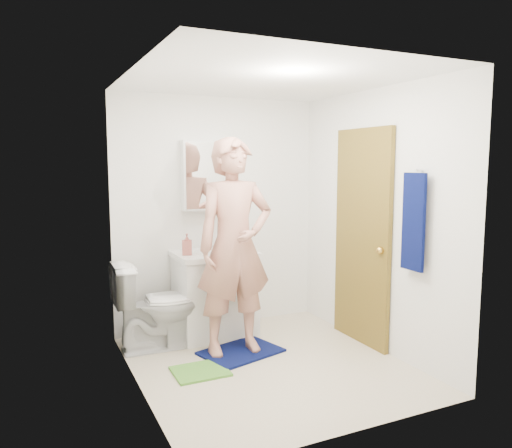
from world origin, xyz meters
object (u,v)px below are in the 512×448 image
(toilet, at_px, (158,305))
(man, at_px, (235,246))
(towel, at_px, (414,222))
(vanity_cabinet, at_px, (215,296))
(soap_dispenser, at_px, (187,244))
(medicine_cabinet, at_px, (206,175))
(toothbrush_cup, at_px, (231,244))

(toilet, height_order, man, man)
(towel, bearing_deg, vanity_cabinet, 128.47)
(soap_dispenser, relative_size, man, 0.11)
(soap_dispenser, bearing_deg, vanity_cabinet, 7.04)
(vanity_cabinet, distance_m, toilet, 0.62)
(man, bearing_deg, medicine_cabinet, 90.65)
(medicine_cabinet, distance_m, toothbrush_cup, 0.75)
(soap_dispenser, bearing_deg, man, -60.33)
(toilet, bearing_deg, medicine_cabinet, -59.30)
(vanity_cabinet, height_order, medicine_cabinet, medicine_cabinet)
(toilet, relative_size, soap_dispenser, 4.01)
(toilet, bearing_deg, towel, -126.19)
(towel, bearing_deg, soap_dispenser, 135.45)
(soap_dispenser, bearing_deg, towel, -44.55)
(towel, xyz_separation_m, man, (-1.19, 0.95, -0.26))
(towel, bearing_deg, toilet, 142.56)
(towel, xyz_separation_m, soap_dispenser, (-1.47, 1.45, -0.30))
(toothbrush_cup, bearing_deg, medicine_cabinet, 150.15)
(medicine_cabinet, xyz_separation_m, toilet, (-0.61, -0.34, -1.19))
(vanity_cabinet, bearing_deg, towel, -51.53)
(vanity_cabinet, height_order, toothbrush_cup, toothbrush_cup)
(medicine_cabinet, bearing_deg, toothbrush_cup, -29.85)
(medicine_cabinet, distance_m, soap_dispenser, 0.76)
(medicine_cabinet, distance_m, toilet, 1.38)
(toilet, height_order, toothbrush_cup, toothbrush_cup)
(vanity_cabinet, xyz_separation_m, towel, (1.18, -1.48, 0.85))
(medicine_cabinet, xyz_separation_m, man, (-0.01, -0.76, -0.61))
(towel, relative_size, man, 0.41)
(medicine_cabinet, distance_m, towel, 2.11)
(soap_dispenser, bearing_deg, medicine_cabinet, 41.79)
(vanity_cabinet, bearing_deg, soap_dispenser, -172.96)
(towel, height_order, soap_dispenser, towel)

